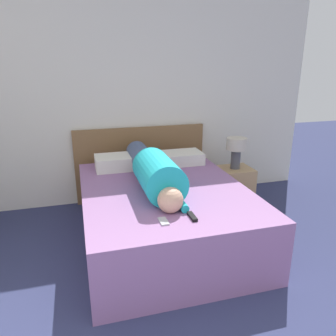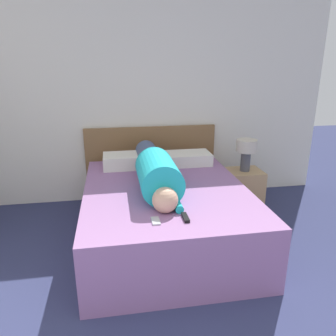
% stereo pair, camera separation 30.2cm
% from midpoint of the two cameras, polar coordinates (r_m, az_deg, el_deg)
% --- Properties ---
extents(wall_back, '(5.14, 0.06, 2.60)m').
position_cam_midpoint_polar(wall_back, '(4.23, -10.45, 11.35)').
color(wall_back, silver).
rests_on(wall_back, ground_plane).
extents(bed, '(1.59, 2.01, 0.59)m').
position_cam_midpoint_polar(bed, '(3.37, -3.30, -8.09)').
color(bed, '#936699').
rests_on(bed, ground_plane).
extents(headboard, '(1.71, 0.04, 0.97)m').
position_cam_midpoint_polar(headboard, '(4.36, -6.69, 0.77)').
color(headboard, brown).
rests_on(headboard, ground_plane).
extents(nightstand, '(0.43, 0.37, 0.51)m').
position_cam_midpoint_polar(nightstand, '(4.22, 9.37, -3.33)').
color(nightstand, tan).
rests_on(nightstand, ground_plane).
extents(table_lamp, '(0.25, 0.25, 0.39)m').
position_cam_midpoint_polar(table_lamp, '(4.06, 9.74, 3.44)').
color(table_lamp, '#4C4C51').
rests_on(table_lamp, nightstand).
extents(person_lying, '(0.37, 1.61, 0.37)m').
position_cam_midpoint_polar(person_lying, '(3.23, -5.25, -0.57)').
color(person_lying, tan).
rests_on(person_lying, bed).
extents(pillow_near_headboard, '(0.58, 0.34, 0.15)m').
position_cam_midpoint_polar(pillow_near_headboard, '(3.85, -10.45, 1.01)').
color(pillow_near_headboard, silver).
rests_on(pillow_near_headboard, bed).
extents(pillow_second, '(0.55, 0.34, 0.14)m').
position_cam_midpoint_polar(pillow_second, '(3.97, -0.23, 1.74)').
color(pillow_second, silver).
rests_on(pillow_second, bed).
extents(tv_remote, '(0.04, 0.15, 0.02)m').
position_cam_midpoint_polar(tv_remote, '(2.63, 0.95, -8.52)').
color(tv_remote, black).
rests_on(tv_remote, bed).
extents(cell_phone, '(0.06, 0.13, 0.01)m').
position_cam_midpoint_polar(cell_phone, '(2.58, -4.19, -9.31)').
color(cell_phone, '#B2B7BC').
rests_on(cell_phone, bed).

